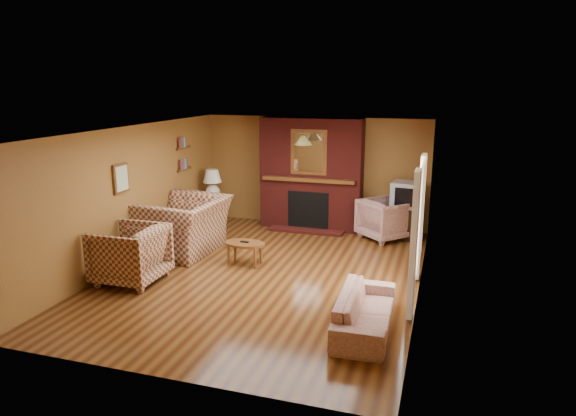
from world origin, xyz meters
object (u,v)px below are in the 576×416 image
(fireplace, at_px, (311,175))
(table_lamp, at_px, (212,183))
(plaid_armchair, at_px, (130,254))
(coffee_table, at_px, (245,246))
(floral_armchair, at_px, (385,219))
(floral_sofa, at_px, (365,311))
(side_table, at_px, (213,212))
(plaid_loveseat, at_px, (184,226))
(tv_stand, at_px, (405,222))
(crt_tv, at_px, (407,194))

(fireplace, relative_size, table_lamp, 3.65)
(plaid_armchair, xyz_separation_m, coffee_table, (1.45, 1.27, -0.12))
(plaid_armchair, relative_size, floral_armchair, 1.12)
(fireplace, bearing_deg, floral_sofa, -66.73)
(side_table, bearing_deg, plaid_loveseat, -82.10)
(floral_sofa, xyz_separation_m, floral_armchair, (-0.24, 4.06, 0.17))
(plaid_armchair, bearing_deg, floral_sofa, 82.47)
(floral_sofa, xyz_separation_m, coffee_table, (-2.40, 1.77, 0.10))
(plaid_armchair, xyz_separation_m, tv_stand, (4.00, 3.74, -0.13))
(floral_sofa, xyz_separation_m, crt_tv, (0.15, 4.23, 0.67))
(plaid_loveseat, distance_m, crt_tv, 4.47)
(side_table, relative_size, crt_tv, 0.98)
(fireplace, xyz_separation_m, floral_armchair, (1.66, -0.36, -0.77))
(floral_armchair, height_order, tv_stand, floral_armchair)
(table_lamp, bearing_deg, crt_tv, 4.74)
(fireplace, height_order, floral_sofa, fireplace)
(tv_stand, bearing_deg, coffee_table, -131.98)
(fireplace, distance_m, coffee_table, 2.82)
(crt_tv, bearing_deg, fireplace, 174.70)
(fireplace, height_order, plaid_loveseat, fireplace)
(plaid_armchair, bearing_deg, fireplace, 153.35)
(plaid_armchair, distance_m, tv_stand, 5.48)
(floral_sofa, bearing_deg, plaid_armchair, 80.93)
(plaid_loveseat, relative_size, floral_armchair, 1.73)
(side_table, relative_size, table_lamp, 0.94)
(floral_armchair, xyz_separation_m, crt_tv, (0.39, 0.17, 0.51))
(plaid_armchair, bearing_deg, coffee_table, 130.95)
(floral_sofa, distance_m, side_table, 5.58)
(plaid_armchair, distance_m, side_table, 3.40)
(side_table, bearing_deg, tv_stand, 4.82)
(fireplace, bearing_deg, plaid_armchair, -116.42)
(fireplace, xyz_separation_m, crt_tv, (2.05, -0.19, -0.26))
(floral_sofa, relative_size, tv_stand, 2.56)
(plaid_armchair, height_order, floral_sofa, plaid_armchair)
(coffee_table, bearing_deg, plaid_loveseat, 166.93)
(floral_armchair, distance_m, tv_stand, 0.43)
(plaid_loveseat, bearing_deg, table_lamp, -169.86)
(plaid_loveseat, height_order, tv_stand, plaid_loveseat)
(floral_armchair, xyz_separation_m, coffee_table, (-2.16, -2.29, -0.06))
(floral_armchair, bearing_deg, tv_stand, -112.73)
(side_table, xyz_separation_m, tv_stand, (4.15, 0.35, 0.02))
(side_table, xyz_separation_m, table_lamp, (-0.00, 0.00, 0.68))
(coffee_table, relative_size, table_lamp, 1.11)
(floral_armchair, distance_m, coffee_table, 3.15)
(floral_sofa, distance_m, floral_armchair, 4.07)
(plaid_armchair, distance_m, floral_armchair, 5.07)
(floral_armchair, bearing_deg, table_lamp, 45.41)
(floral_sofa, distance_m, coffee_table, 2.98)
(floral_sofa, distance_m, table_lamp, 5.62)
(coffee_table, distance_m, side_table, 2.66)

